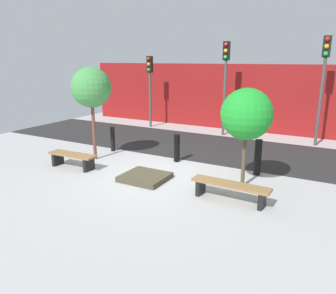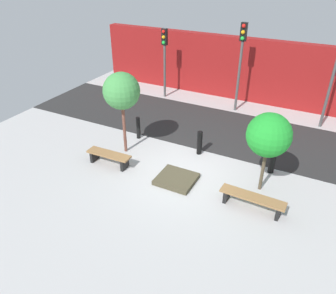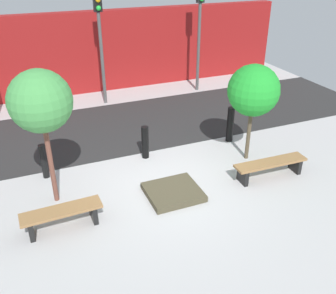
% 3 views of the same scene
% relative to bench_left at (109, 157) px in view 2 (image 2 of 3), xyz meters
% --- Properties ---
extents(ground_plane, '(18.00, 18.00, 0.00)m').
position_rel_bench_left_xyz_m(ground_plane, '(2.58, 0.62, -0.33)').
color(ground_plane, '#ABABAB').
extents(road_strip, '(18.00, 4.00, 0.01)m').
position_rel_bench_left_xyz_m(road_strip, '(2.58, 4.42, -0.32)').
color(road_strip, '#272727').
rests_on(road_strip, ground).
extents(building_facade, '(16.20, 0.50, 3.11)m').
position_rel_bench_left_xyz_m(building_facade, '(2.58, 8.29, 1.23)').
color(building_facade, maroon).
rests_on(building_facade, ground).
extents(bench_left, '(1.66, 0.49, 0.46)m').
position_rel_bench_left_xyz_m(bench_left, '(0.00, 0.00, 0.00)').
color(bench_left, black).
rests_on(bench_left, ground).
extents(bench_right, '(1.94, 0.47, 0.45)m').
position_rel_bench_left_xyz_m(bench_right, '(5.17, 0.00, -0.00)').
color(bench_right, black).
rests_on(bench_right, ground).
extents(planter_bed, '(1.25, 1.15, 0.15)m').
position_rel_bench_left_xyz_m(planter_bed, '(2.58, 0.20, -0.25)').
color(planter_bed, '#453F2C').
rests_on(planter_bed, ground).
extents(tree_behind_left_bench, '(1.32, 1.32, 3.10)m').
position_rel_bench_left_xyz_m(tree_behind_left_bench, '(0.00, 1.06, 2.10)').
color(tree_behind_left_bench, brown).
rests_on(tree_behind_left_bench, ground).
extents(tree_behind_right_bench, '(1.34, 1.34, 2.65)m').
position_rel_bench_left_xyz_m(tree_behind_right_bench, '(5.17, 1.06, 1.64)').
color(tree_behind_right_bench, '#4D412F').
rests_on(tree_behind_right_bench, ground).
extents(bollard_far_left, '(0.16, 0.16, 0.92)m').
position_rel_bench_left_xyz_m(bollard_far_left, '(-0.11, 2.17, 0.13)').
color(bollard_far_left, black).
rests_on(bollard_far_left, ground).
extents(bollard_left, '(0.20, 0.20, 0.93)m').
position_rel_bench_left_xyz_m(bollard_left, '(2.58, 2.17, 0.14)').
color(bollard_left, black).
rests_on(bollard_left, ground).
extents(bollard_center, '(0.21, 0.21, 1.08)m').
position_rel_bench_left_xyz_m(bollard_center, '(5.28, 2.17, 0.21)').
color(bollard_center, black).
rests_on(bollard_center, ground).
extents(traffic_light_west, '(0.28, 0.27, 3.48)m').
position_rel_bench_left_xyz_m(traffic_light_west, '(-1.28, 6.71, 2.09)').
color(traffic_light_west, '#4B4B4B').
rests_on(traffic_light_west, ground).
extents(traffic_light_mid_west, '(0.28, 0.27, 4.06)m').
position_rel_bench_left_xyz_m(traffic_light_mid_west, '(2.58, 6.71, 2.46)').
color(traffic_light_mid_west, '#4B4B4B').
rests_on(traffic_light_mid_west, ground).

